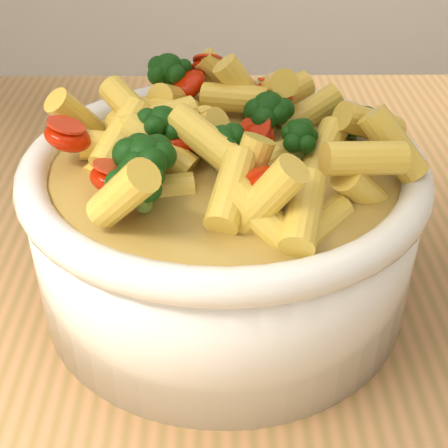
{
  "coord_description": "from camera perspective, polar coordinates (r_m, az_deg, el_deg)",
  "views": [
    {
      "loc": [
        0.06,
        -0.39,
        1.2
      ],
      "look_at": [
        0.06,
        -0.03,
        0.96
      ],
      "focal_mm": 50.0,
      "sensor_mm": 36.0,
      "label": 1
    }
  ],
  "objects": [
    {
      "name": "table",
      "position": [
        0.56,
        -6.61,
        -11.85
      ],
      "size": [
        1.2,
        0.8,
        0.9
      ],
      "color": "#B0794B",
      "rests_on": "ground"
    },
    {
      "name": "serving_bowl",
      "position": [
        0.43,
        0.0,
        0.16
      ],
      "size": [
        0.27,
        0.27,
        0.12
      ],
      "color": "white",
      "rests_on": "table"
    },
    {
      "name": "pasta_salad",
      "position": [
        0.4,
        -0.0,
        8.67
      ],
      "size": [
        0.21,
        0.21,
        0.05
      ],
      "color": "#FFDE50",
      "rests_on": "serving_bowl"
    }
  ]
}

